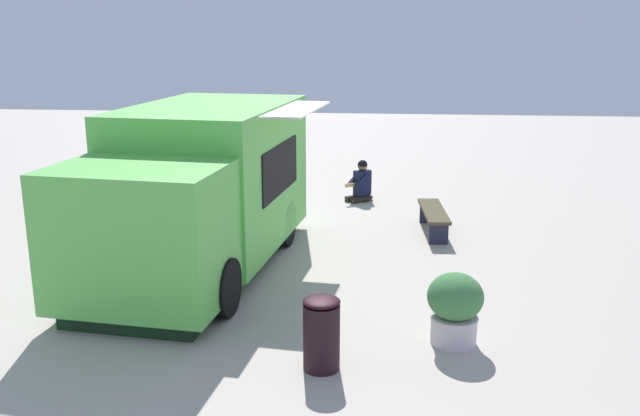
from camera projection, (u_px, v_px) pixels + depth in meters
ground_plane at (258, 255)px, 11.66m from camera, size 40.00×40.00×0.00m
food_truck at (199, 193)px, 10.80m from camera, size 3.33×5.57×2.53m
person_customer at (361, 185)px, 15.22m from camera, size 0.72×0.72×0.91m
planter_flowering_near at (160, 181)px, 15.72m from camera, size 0.50×0.50×0.68m
planter_flowering_far at (455, 307)px, 8.27m from camera, size 0.68×0.68×0.89m
plaza_bench at (434, 215)px, 12.81m from camera, size 0.52×1.75×0.45m
trash_bin at (321, 333)px, 7.66m from camera, size 0.42×0.42×0.86m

